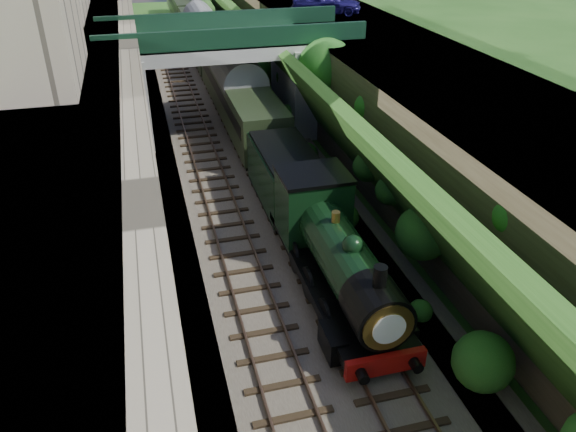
{
  "coord_description": "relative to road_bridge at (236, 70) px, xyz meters",
  "views": [
    {
      "loc": [
        -5.15,
        -11.76,
        13.77
      ],
      "look_at": [
        0.0,
        7.53,
        2.4
      ],
      "focal_mm": 35.0,
      "sensor_mm": 36.0,
      "label": 1
    }
  ],
  "objects": [
    {
      "name": "ground",
      "position": [
        -0.94,
        -24.0,
        -4.08
      ],
      "size": [
        160.0,
        160.0,
        0.0
      ],
      "primitive_type": "plane",
      "color": "#1E4714",
      "rests_on": "ground"
    },
    {
      "name": "trackbed",
      "position": [
        -0.94,
        -4.0,
        -3.98
      ],
      "size": [
        10.0,
        90.0,
        0.2
      ],
      "primitive_type": "cube",
      "color": "#473F38",
      "rests_on": "ground"
    },
    {
      "name": "retaining_wall",
      "position": [
        -6.44,
        -4.0,
        -0.58
      ],
      "size": [
        1.0,
        90.0,
        7.0
      ],
      "primitive_type": "cube",
      "color": "#756B56",
      "rests_on": "ground"
    },
    {
      "name": "street_plateau_left",
      "position": [
        -9.94,
        -4.0,
        -0.58
      ],
      "size": [
        6.0,
        90.0,
        7.0
      ],
      "primitive_type": "cube",
      "color": "#262628",
      "rests_on": "ground"
    },
    {
      "name": "street_plateau_right",
      "position": [
        8.56,
        -4.0,
        -0.95
      ],
      "size": [
        8.0,
        90.0,
        6.25
      ],
      "primitive_type": "cube",
      "color": "#262628",
      "rests_on": "ground"
    },
    {
      "name": "embankment_slope",
      "position": [
        4.02,
        -6.63,
        -1.39
      ],
      "size": [
        4.3,
        90.0,
        6.36
      ],
      "color": "#1E4714",
      "rests_on": "ground"
    },
    {
      "name": "track_left",
      "position": [
        -2.94,
        -4.0,
        -3.83
      ],
      "size": [
        2.5,
        90.0,
        0.2
      ],
      "color": "black",
      "rests_on": "trackbed"
    },
    {
      "name": "track_right",
      "position": [
        0.26,
        -4.0,
        -3.83
      ],
      "size": [
        2.5,
        90.0,
        0.2
      ],
      "color": "black",
      "rests_on": "trackbed"
    },
    {
      "name": "road_bridge",
      "position": [
        0.0,
        0.0,
        0.0
      ],
      "size": [
        16.0,
        6.4,
        7.25
      ],
      "color": "gray",
      "rests_on": "ground"
    },
    {
      "name": "building_near",
      "position": [
        -10.44,
        -10.0,
        4.92
      ],
      "size": [
        4.0,
        8.0,
        4.0
      ],
      "primitive_type": "cube",
      "color": "gray",
      "rests_on": "street_plateau_left"
    },
    {
      "name": "tree",
      "position": [
        4.97,
        -3.65,
        0.57
      ],
      "size": [
        3.6,
        3.8,
        6.6
      ],
      "color": "black",
      "rests_on": "ground"
    },
    {
      "name": "car_blue",
      "position": [
        7.78,
        5.36,
        3.03
      ],
      "size": [
        5.42,
        3.62,
        1.71
      ],
      "primitive_type": "imported",
      "rotation": [
        0.0,
        0.0,
        1.22
      ],
      "color": "#191251",
      "rests_on": "street_plateau_right"
    },
    {
      "name": "locomotive",
      "position": [
        0.26,
        -18.99,
        -2.18
      ],
      "size": [
        3.1,
        10.22,
        3.83
      ],
      "color": "black",
      "rests_on": "trackbed"
    },
    {
      "name": "tender",
      "position": [
        0.26,
        -11.63,
        -2.46
      ],
      "size": [
        2.7,
        6.0,
        3.05
      ],
      "color": "black",
      "rests_on": "trackbed"
    },
    {
      "name": "coach_front",
      "position": [
        0.26,
        0.97,
        -2.03
      ],
      "size": [
        2.9,
        18.0,
        3.7
      ],
      "color": "black",
      "rests_on": "trackbed"
    },
    {
      "name": "coach_middle",
      "position": [
        0.26,
        19.77,
        -2.03
      ],
      "size": [
        2.9,
        18.0,
        3.7
      ],
      "color": "black",
      "rests_on": "trackbed"
    },
    {
      "name": "coach_rear",
      "position": [
        0.26,
        38.57,
        -2.03
      ],
      "size": [
        2.9,
        18.0,
        3.7
      ],
      "color": "black",
      "rests_on": "trackbed"
    }
  ]
}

